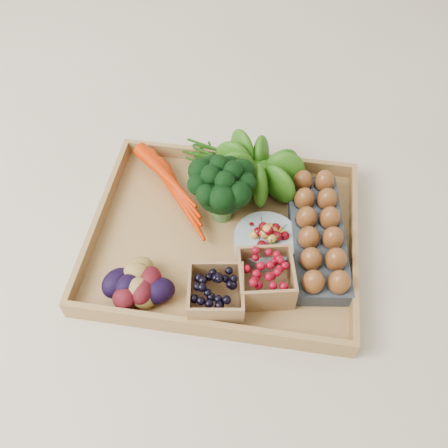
# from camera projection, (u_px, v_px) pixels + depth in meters

# --- Properties ---
(ground) EXTENTS (4.00, 4.00, 0.00)m
(ground) POSITION_uv_depth(u_px,v_px,m) (224.00, 241.00, 1.07)
(ground) COLOR beige
(ground) RESTS_ON ground
(tray) EXTENTS (0.55, 0.45, 0.01)m
(tray) POSITION_uv_depth(u_px,v_px,m) (224.00, 239.00, 1.06)
(tray) COLOR #A37B44
(tray) RESTS_ON ground
(carrots) EXTENTS (0.24, 0.17, 0.06)m
(carrots) POSITION_uv_depth(u_px,v_px,m) (173.00, 186.00, 1.11)
(carrots) COLOR #C22500
(carrots) RESTS_ON tray
(lettuce) EXTENTS (0.13, 0.13, 0.13)m
(lettuce) POSITION_uv_depth(u_px,v_px,m) (258.00, 168.00, 1.09)
(lettuce) COLOR #1C550D
(lettuce) RESTS_ON tray
(broccoli) EXTENTS (0.14, 0.14, 0.11)m
(broccoli) POSITION_uv_depth(u_px,v_px,m) (222.00, 199.00, 1.05)
(broccoli) COLOR black
(broccoli) RESTS_ON tray
(cherry_bowl) EXTENTS (0.13, 0.13, 0.04)m
(cherry_bowl) POSITION_uv_depth(u_px,v_px,m) (266.00, 242.00, 1.03)
(cherry_bowl) COLOR #8C9EA5
(cherry_bowl) RESTS_ON tray
(egg_carton) EXTENTS (0.15, 0.32, 0.04)m
(egg_carton) POSITION_uv_depth(u_px,v_px,m) (317.00, 237.00, 1.04)
(egg_carton) COLOR #343942
(egg_carton) RESTS_ON tray
(potatoes) EXTENTS (0.14, 0.14, 0.08)m
(potatoes) POSITION_uv_depth(u_px,v_px,m) (139.00, 282.00, 0.95)
(potatoes) COLOR #3E0910
(potatoes) RESTS_ON tray
(punnet_blackberry) EXTENTS (0.12, 0.12, 0.07)m
(punnet_blackberry) POSITION_uv_depth(u_px,v_px,m) (216.00, 295.00, 0.93)
(punnet_blackberry) COLOR black
(punnet_blackberry) RESTS_ON tray
(punnet_raspberry) EXTENTS (0.12, 0.12, 0.07)m
(punnet_raspberry) POSITION_uv_depth(u_px,v_px,m) (266.00, 278.00, 0.95)
(punnet_raspberry) COLOR maroon
(punnet_raspberry) RESTS_ON tray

